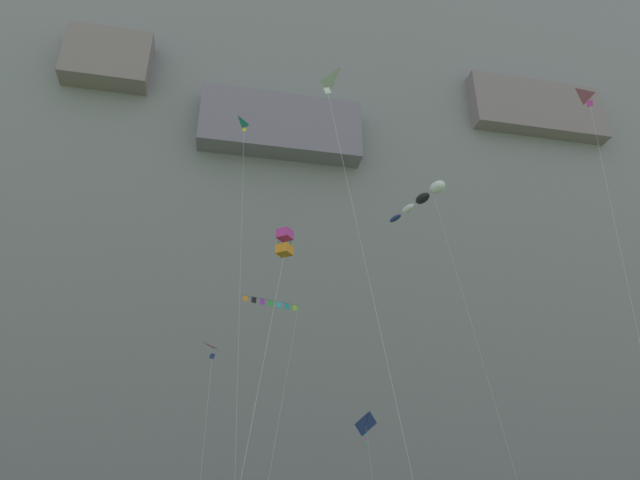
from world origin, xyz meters
TOP-DOWN VIEW (x-y plane):
  - cliff_face at (0.03, 60.50)m, footprint 180.00×25.67m
  - kite_delta_upper_left at (-0.19, 25.39)m, footprint 3.19×6.72m
  - kite_box_low_right at (-2.40, 22.84)m, footprint 2.40×2.71m
  - kite_delta_mid_left at (-4.78, 37.63)m, footprint 1.31×4.89m
  - kite_diamond_high_left at (5.18, 37.41)m, footprint 1.65×3.79m
  - kite_banner_front_field at (-1.18, 39.09)m, footprint 4.43×6.05m
  - kite_delta_upper_right at (18.40, 25.59)m, footprint 4.21×2.15m
  - kite_windsock_mid_right at (9.37, 34.31)m, footprint 4.21×8.30m
  - kite_delta_high_right at (-4.04, 29.15)m, footprint 1.02×1.91m

SIDE VIEW (x-z plane):
  - kite_diamond_high_left at x=5.18m, z-range 3.14..11.51m
  - kite_delta_mid_left at x=-4.78m, z-range 5.41..17.28m
  - kite_box_low_right at x=-2.40m, z-range 6.22..19.98m
  - kite_banner_front_field at x=-1.18m, z-range 6.98..23.36m
  - kite_delta_high_right at x=-4.04m, z-range 9.83..33.89m
  - kite_windsock_mid_right at x=9.37m, z-range 11.42..35.36m
  - kite_delta_upper_left at x=-0.19m, z-range 11.58..36.40m
  - kite_delta_upper_right at x=18.40m, z-range 12.69..39.82m
  - cliff_face at x=0.03m, z-range 0.00..83.31m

